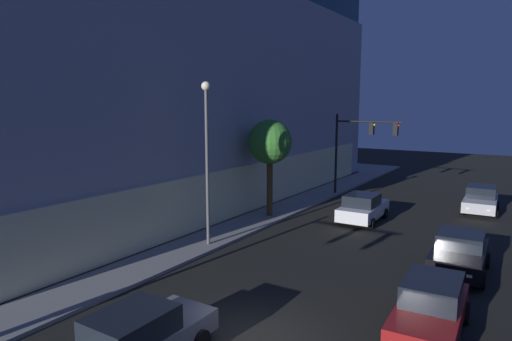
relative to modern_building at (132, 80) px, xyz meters
name	(u,v)px	position (x,y,z in m)	size (l,w,h in m)	color
ground_plane	(250,340)	(-14.22, -20.31, -8.96)	(120.00, 120.00, 0.00)	black
modern_building	(132,80)	(0.00, 0.00, 0.00)	(39.11, 23.81, 18.09)	#4C4C51
traffic_light_far_corner	(360,139)	(7.71, -15.92, -4.47)	(0.42, 5.17, 6.18)	black
street_lamp_sidewalk	(207,144)	(-7.92, -13.70, -3.81)	(0.44, 0.44, 7.97)	#555555
sidewalk_tree	(270,143)	(-1.24, -13.29, -4.26)	(2.74, 2.74, 5.99)	#503C1E
car_grey	(138,338)	(-16.98, -18.51, -8.14)	(4.49, 2.06, 1.65)	slate
car_red	(430,307)	(-10.96, -24.79, -8.09)	(4.64, 2.20, 1.70)	maroon
car_black	(459,253)	(-4.94, -24.78, -8.11)	(4.35, 2.31, 1.67)	black
car_white	(363,208)	(1.00, -18.56, -8.12)	(4.58, 2.27, 1.70)	silver
car_silver	(481,199)	(7.47, -24.34, -8.12)	(4.50, 2.29, 1.70)	#B7BABF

